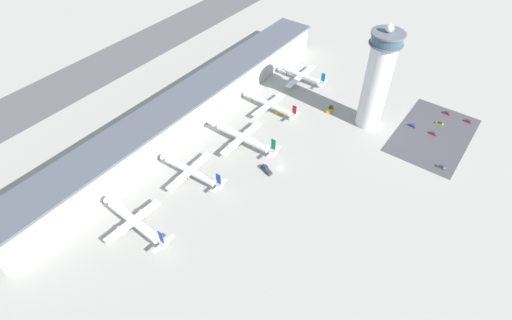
% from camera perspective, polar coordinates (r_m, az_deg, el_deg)
% --- Properties ---
extents(ground_plane, '(1000.00, 1000.00, 0.00)m').
position_cam_1_polar(ground_plane, '(220.16, 3.48, -1.21)').
color(ground_plane, '#9E9B93').
extents(terminal_building, '(249.62, 25.00, 18.74)m').
position_cam_1_polar(terminal_building, '(248.81, -10.02, 7.15)').
color(terminal_building, '#B2B2B7').
rests_on(terminal_building, ground).
extents(runway_strip, '(374.43, 44.00, 0.01)m').
position_cam_1_polar(runway_strip, '(321.12, -22.47, 11.44)').
color(runway_strip, '#515154').
rests_on(runway_strip, ground).
extents(control_tower, '(18.31, 18.31, 64.37)m').
position_cam_1_polar(control_tower, '(241.74, 16.93, 10.92)').
color(control_tower, silver).
rests_on(control_tower, ground).
extents(parking_lot_surface, '(64.00, 40.00, 0.01)m').
position_cam_1_polar(parking_lot_surface, '(263.42, 23.95, 3.30)').
color(parking_lot_surface, '#424247').
rests_on(parking_lot_surface, ground).
extents(airplane_gate_alpha, '(31.12, 43.12, 13.40)m').
position_cam_1_polar(airplane_gate_alpha, '(198.78, -17.01, -8.38)').
color(airplane_gate_alpha, white).
rests_on(airplane_gate_alpha, ground).
extents(airplane_gate_bravo, '(33.05, 40.95, 12.51)m').
position_cam_1_polar(airplane_gate_bravo, '(215.49, -9.34, -1.57)').
color(airplane_gate_bravo, silver).
rests_on(airplane_gate_bravo, ground).
extents(airplane_gate_charlie, '(35.44, 44.72, 13.78)m').
position_cam_1_polar(airplane_gate_charlie, '(232.15, -1.87, 3.20)').
color(airplane_gate_charlie, white).
rests_on(airplane_gate_charlie, ground).
extents(airplane_gate_delta, '(30.82, 39.91, 11.68)m').
position_cam_1_polar(airplane_gate_delta, '(258.26, 2.00, 7.90)').
color(airplane_gate_delta, white).
rests_on(airplane_gate_delta, ground).
extents(airplane_gate_echo, '(34.72, 35.38, 12.09)m').
position_cam_1_polar(airplane_gate_echo, '(288.48, 6.56, 11.86)').
color(airplane_gate_echo, silver).
rests_on(airplane_gate_echo, ground).
extents(service_truck_catering, '(7.72, 3.32, 3.01)m').
position_cam_1_polar(service_truck_catering, '(263.60, 10.57, 7.14)').
color(service_truck_catering, black).
rests_on(service_truck_catering, ground).
extents(service_truck_fuel, '(5.09, 6.08, 3.05)m').
position_cam_1_polar(service_truck_fuel, '(257.77, 3.46, 6.94)').
color(service_truck_fuel, black).
rests_on(service_truck_fuel, ground).
extents(service_truck_baggage, '(4.96, 8.46, 3.12)m').
position_cam_1_polar(service_truck_baggage, '(217.64, 1.49, -1.39)').
color(service_truck_baggage, black).
rests_on(service_truck_baggage, ground).
extents(car_grey_coupe, '(1.71, 4.13, 1.51)m').
position_cam_1_polar(car_grey_coupe, '(263.45, 23.98, 3.47)').
color(car_grey_coupe, black).
rests_on(car_grey_coupe, ground).
extents(car_maroon_suv, '(1.94, 4.24, 1.52)m').
position_cam_1_polar(car_maroon_suv, '(284.30, 25.61, 6.06)').
color(car_maroon_suv, black).
rests_on(car_maroon_suv, ground).
extents(car_blue_compact, '(1.95, 4.59, 1.51)m').
position_cam_1_polar(car_blue_compact, '(242.26, 24.94, -0.92)').
color(car_blue_compact, black).
rests_on(car_blue_compact, ground).
extents(car_yellow_taxi, '(1.99, 4.47, 1.37)m').
position_cam_1_polar(car_yellow_taxi, '(264.90, 21.41, 4.59)').
color(car_yellow_taxi, black).
rests_on(car_yellow_taxi, ground).
extents(car_silver_sedan, '(1.91, 4.16, 1.41)m').
position_cam_1_polar(car_silver_sedan, '(283.04, 28.03, 4.90)').
color(car_silver_sedan, black).
rests_on(car_silver_sedan, ground).
extents(car_navy_sedan, '(1.76, 4.63, 1.45)m').
position_cam_1_polar(car_navy_sedan, '(273.47, 24.77, 4.78)').
color(car_navy_sedan, black).
rests_on(car_navy_sedan, ground).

